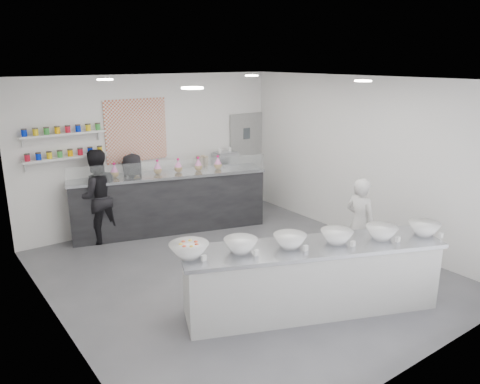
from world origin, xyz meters
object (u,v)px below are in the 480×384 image
Objects in this scene: staff_right at (134,194)px; back_bar at (170,202)px; woman_prep at (360,224)px; espresso_machine at (225,161)px; espresso_ledge at (224,190)px; staff_left at (97,196)px; prep_counter at (312,278)px.

back_bar is at bearing -179.72° from staff_right.
back_bar is at bearing 24.32° from woman_prep.
woman_prep is at bearing -47.12° from back_bar.
espresso_machine is 2.23m from staff_right.
espresso_ledge is 2.91m from staff_left.
staff_right is (-0.70, 4.10, 0.32)m from prep_counter.
espresso_ledge is 0.81× the size of staff_right.
espresso_ledge is at bearing 180.00° from espresso_machine.
staff_left is at bearing -174.40° from back_bar.
staff_right is (-2.28, 3.57, 0.04)m from woman_prep.
espresso_ledge is at bearing -0.49° from woman_prep.
prep_counter is 7.05× the size of espresso_machine.
woman_prep reaches higher than prep_counter.
prep_counter is 3.85m from back_bar.
prep_counter is 4.36m from staff_left.
staff_left reaches higher than back_bar.
back_bar is at bearing -166.36° from espresso_machine.
espresso_ledge is at bearing -172.26° from staff_left.
prep_counter is at bearing 114.18° from staff_left.
back_bar is 3.72m from woman_prep.
prep_counter is at bearing 106.28° from woman_prep.
espresso_machine is 0.31× the size of staff_right.
prep_counter is 4.48m from espresso_ledge.
back_bar is 2.38× the size of staff_right.
staff_right is at bearing -174.93° from staff_left.
staff_right is at bearing -176.50° from espresso_machine.
espresso_machine is (1.58, 0.38, 0.55)m from back_bar.
prep_counter is 1.69m from woman_prep.
staff_right reaches higher than woman_prep.
woman_prep is at bearing 135.13° from staff_left.
staff_left reaches higher than prep_counter.
staff_right is at bearing 122.46° from prep_counter.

